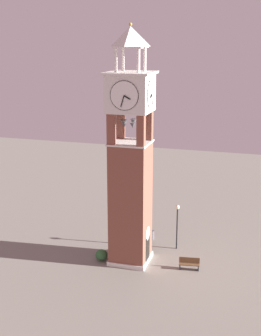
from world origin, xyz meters
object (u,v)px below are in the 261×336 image
Objects in this scene: park_bench at (189,264)px; trash_bin at (151,235)px; lamp_post at (177,219)px; clock_tower at (131,168)px.

park_bench reaches higher than trash_bin.
clock_tower is at bearing 136.32° from lamp_post.
trash_bin is (4.60, -0.58, -7.46)m from clock_tower.
trash_bin is at bearing -7.13° from clock_tower.
clock_tower is 11.29× the size of park_bench.
clock_tower reaches higher than lamp_post.
park_bench is at bearing -137.96° from trash_bin.
clock_tower is 8.83m from park_bench.
park_bench is 4.45m from lamp_post.
trash_bin is at bearing 63.22° from lamp_post.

